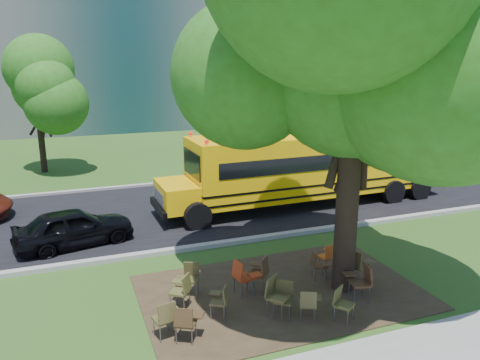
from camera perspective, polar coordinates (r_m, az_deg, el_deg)
name	(u,v)px	position (r m, az deg, el deg)	size (l,w,h in m)	color
ground	(238,290)	(12.39, -0.30, -13.31)	(160.00, 160.00, 0.00)	#294B17
dirt_patch	(281,292)	(12.33, 5.02, -13.44)	(7.00, 4.50, 0.03)	#382819
asphalt_road	(176,210)	(18.61, -7.84, -3.70)	(80.00, 8.00, 0.04)	black
kerb_near	(205,246)	(14.95, -4.35, -8.02)	(80.00, 0.25, 0.14)	gray
kerb_far	(156,184)	(22.46, -10.21, -0.51)	(80.00, 0.25, 0.14)	gray
bg_tree_2	(36,91)	(26.36, -23.58, 9.86)	(4.80, 4.80, 6.62)	black
bg_tree_3	(284,74)	(27.02, 5.40, 12.80)	(5.60, 5.60, 7.84)	black
bg_tree_4	(411,84)	(30.61, 20.08, 10.90)	(5.00, 5.00, 6.85)	black
main_tree	(357,45)	(11.39, 14.04, 15.73)	(7.20, 7.20, 9.72)	black
school_bus	(317,163)	(19.29, 9.40, 2.05)	(12.08, 2.98, 2.94)	#FFBA08
chair_0	(166,316)	(10.36, -8.99, -16.03)	(0.60, 0.62, 0.88)	#4F4722
chair_1	(186,320)	(10.17, -6.57, -16.63)	(0.72, 0.57, 0.86)	#412D17
chair_2	(221,298)	(11.02, -2.35, -14.22)	(0.52, 0.66, 0.78)	brown
chair_3	(283,295)	(11.05, 5.21, -13.83)	(0.76, 0.60, 0.89)	#433D1D
chair_4	(309,302)	(10.97, 8.41, -14.50)	(0.65, 0.51, 0.79)	#4D4321
chair_5	(342,302)	(11.08, 12.33, -14.27)	(0.54, 0.69, 0.82)	brown
chair_6	(362,279)	(12.01, 14.62, -11.59)	(0.56, 0.72, 0.96)	#482B1A
chair_7	(357,263)	(12.86, 14.05, -9.78)	(0.77, 0.64, 0.95)	#463C1E
chair_8	(182,288)	(11.40, -7.07, -12.92)	(0.60, 0.76, 0.89)	brown
chair_9	(190,276)	(12.02, -6.14, -11.51)	(0.69, 0.55, 0.85)	#48411F
chair_10	(243,275)	(11.87, 0.37, -11.46)	(0.65, 0.64, 0.95)	#A63011
chair_11	(260,270)	(12.08, 2.45, -10.94)	(0.65, 0.82, 0.96)	#4D311B
chair_12	(318,263)	(12.88, 9.50, -9.96)	(0.47, 0.60, 0.80)	#4B2D1A
chair_13	(328,254)	(13.46, 10.70, -8.87)	(0.55, 0.57, 0.81)	#CA5515
chair_14	(276,293)	(11.01, 4.37, -13.60)	(0.65, 0.82, 0.97)	brown
black_car	(74,227)	(15.79, -19.55, -5.46)	(1.47, 3.65, 1.24)	black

